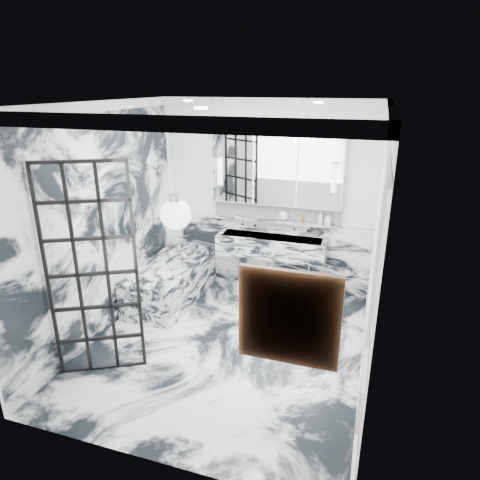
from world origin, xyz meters
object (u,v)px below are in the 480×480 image
(trough_sink, at_px, (271,246))
(bathtub, at_px, (172,281))
(crittall_door, at_px, (93,274))
(mirror_cabinet, at_px, (276,170))

(trough_sink, relative_size, bathtub, 0.97)
(crittall_door, xyz_separation_m, mirror_cabinet, (1.30, 2.57, 0.67))
(crittall_door, distance_m, mirror_cabinet, 2.96)
(trough_sink, xyz_separation_m, mirror_cabinet, (-0.00, 0.17, 1.09))
(crittall_door, xyz_separation_m, bathtub, (-0.03, 1.74, -0.87))
(crittall_door, distance_m, trough_sink, 2.76)
(bathtub, bearing_deg, trough_sink, 26.48)
(bathtub, bearing_deg, mirror_cabinet, 32.06)
(crittall_door, bearing_deg, bathtub, 63.26)
(mirror_cabinet, bearing_deg, bathtub, -147.94)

